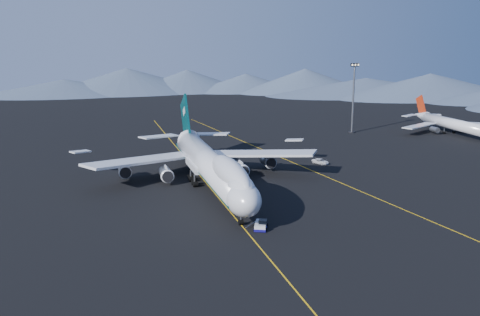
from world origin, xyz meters
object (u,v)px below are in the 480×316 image
object	(u,v)px
floodlight_mast	(353,98)
service_van	(320,161)
second_jet	(450,124)
pushback_tug	(261,226)
boeing_747	(210,164)

from	to	relation	value
floodlight_mast	service_van	bearing A→B (deg)	-126.57
second_jet	service_van	size ratio (longest dim) A/B	8.71
pushback_tug	second_jet	size ratio (longest dim) A/B	0.11
second_jet	boeing_747	bearing A→B (deg)	-175.80
boeing_747	second_jet	world-z (taller)	boeing_747
second_jet	floodlight_mast	xyz separation A→B (m)	(-33.88, 12.22, 9.26)
second_jet	floodlight_mast	distance (m)	37.18
floodlight_mast	pushback_tug	bearing A→B (deg)	-126.08
service_van	floodlight_mast	distance (m)	55.73
service_van	boeing_747	bearing A→B (deg)	-179.70
pushback_tug	floodlight_mast	xyz separation A→B (m)	(64.93, 89.12, 12.49)
service_van	floodlight_mast	world-z (taller)	floodlight_mast
pushback_tug	service_van	bearing A→B (deg)	77.60
boeing_747	floodlight_mast	world-z (taller)	floodlight_mast
pushback_tug	service_van	size ratio (longest dim) A/B	0.95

